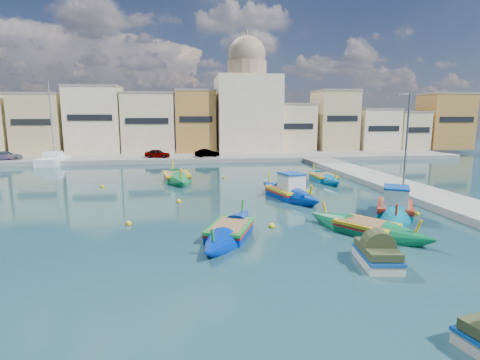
{
  "coord_description": "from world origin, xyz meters",
  "views": [
    {
      "loc": [
        0.02,
        -21.87,
        6.18
      ],
      "look_at": [
        4.0,
        6.0,
        1.4
      ],
      "focal_mm": 28.0,
      "sensor_mm": 36.0,
      "label": 1
    }
  ],
  "objects_px": {
    "luzzu_cyan_mid": "(323,178)",
    "luzzu_green": "(177,178)",
    "quay_street_lamp": "(406,140)",
    "luzzu_turquoise_cabin": "(395,209)",
    "luzzu_cyan_south": "(366,229)",
    "church_block": "(247,103)",
    "luzzu_blue_south": "(230,232)",
    "tender_far": "(377,255)",
    "yacht_north": "(59,160)",
    "luzzu_blue_cabin": "(288,193)"
  },
  "relations": [
    {
      "from": "luzzu_green",
      "to": "quay_street_lamp",
      "type": "bearing_deg",
      "value": -24.9
    },
    {
      "from": "quay_street_lamp",
      "to": "luzzu_cyan_south",
      "type": "height_order",
      "value": "quay_street_lamp"
    },
    {
      "from": "luzzu_cyan_mid",
      "to": "yacht_north",
      "type": "height_order",
      "value": "yacht_north"
    },
    {
      "from": "luzzu_turquoise_cabin",
      "to": "luzzu_cyan_south",
      "type": "bearing_deg",
      "value": -136.37
    },
    {
      "from": "luzzu_cyan_mid",
      "to": "luzzu_green",
      "type": "bearing_deg",
      "value": 171.98
    },
    {
      "from": "luzzu_blue_cabin",
      "to": "luzzu_blue_south",
      "type": "relative_size",
      "value": 1.1
    },
    {
      "from": "luzzu_green",
      "to": "tender_far",
      "type": "relative_size",
      "value": 3.23
    },
    {
      "from": "luzzu_cyan_mid",
      "to": "tender_far",
      "type": "height_order",
      "value": "luzzu_cyan_mid"
    },
    {
      "from": "quay_street_lamp",
      "to": "luzzu_green",
      "type": "distance_m",
      "value": 20.75
    },
    {
      "from": "church_block",
      "to": "luzzu_cyan_south",
      "type": "bearing_deg",
      "value": -90.76
    },
    {
      "from": "luzzu_blue_cabin",
      "to": "luzzu_blue_south",
      "type": "distance_m",
      "value": 10.42
    },
    {
      "from": "church_block",
      "to": "luzzu_turquoise_cabin",
      "type": "relative_size",
      "value": 2.15
    },
    {
      "from": "tender_far",
      "to": "luzzu_cyan_south",
      "type": "bearing_deg",
      "value": 69.18
    },
    {
      "from": "yacht_north",
      "to": "luzzu_green",
      "type": "bearing_deg",
      "value": -45.78
    },
    {
      "from": "luzzu_blue_south",
      "to": "luzzu_cyan_south",
      "type": "relative_size",
      "value": 1.15
    },
    {
      "from": "luzzu_blue_south",
      "to": "yacht_north",
      "type": "relative_size",
      "value": 0.7
    },
    {
      "from": "quay_street_lamp",
      "to": "tender_far",
      "type": "relative_size",
      "value": 2.85
    },
    {
      "from": "luzzu_turquoise_cabin",
      "to": "luzzu_cyan_mid",
      "type": "height_order",
      "value": "luzzu_turquoise_cabin"
    },
    {
      "from": "luzzu_cyan_mid",
      "to": "tender_far",
      "type": "distance_m",
      "value": 21.06
    },
    {
      "from": "tender_far",
      "to": "yacht_north",
      "type": "xyz_separation_m",
      "value": [
        -24.93,
        38.86,
        0.06
      ]
    },
    {
      "from": "luzzu_turquoise_cabin",
      "to": "luzzu_blue_south",
      "type": "height_order",
      "value": "luzzu_turquoise_cabin"
    },
    {
      "from": "luzzu_turquoise_cabin",
      "to": "luzzu_cyan_south",
      "type": "height_order",
      "value": "luzzu_turquoise_cabin"
    },
    {
      "from": "luzzu_turquoise_cabin",
      "to": "luzzu_blue_cabin",
      "type": "relative_size",
      "value": 1.0
    },
    {
      "from": "yacht_north",
      "to": "luzzu_cyan_mid",
      "type": "bearing_deg",
      "value": -31.44
    },
    {
      "from": "luzzu_cyan_mid",
      "to": "luzzu_green",
      "type": "relative_size",
      "value": 0.86
    },
    {
      "from": "luzzu_green",
      "to": "yacht_north",
      "type": "distance_m",
      "value": 22.98
    },
    {
      "from": "luzzu_turquoise_cabin",
      "to": "yacht_north",
      "type": "distance_m",
      "value": 43.47
    },
    {
      "from": "luzzu_blue_south",
      "to": "church_block",
      "type": "bearing_deg",
      "value": 79.69
    },
    {
      "from": "quay_street_lamp",
      "to": "luzzu_green",
      "type": "relative_size",
      "value": 0.88
    },
    {
      "from": "quay_street_lamp",
      "to": "tender_far",
      "type": "distance_m",
      "value": 17.26
    },
    {
      "from": "luzzu_blue_cabin",
      "to": "luzzu_cyan_south",
      "type": "distance_m",
      "value": 9.52
    },
    {
      "from": "church_block",
      "to": "luzzu_green",
      "type": "xyz_separation_m",
      "value": [
        -11.02,
        -25.43,
        -8.11
      ]
    },
    {
      "from": "church_block",
      "to": "luzzu_blue_south",
      "type": "xyz_separation_m",
      "value": [
        -7.86,
        -43.24,
        -8.17
      ]
    },
    {
      "from": "quay_street_lamp",
      "to": "yacht_north",
      "type": "distance_m",
      "value": 42.8
    },
    {
      "from": "quay_street_lamp",
      "to": "yacht_north",
      "type": "bearing_deg",
      "value": 144.02
    },
    {
      "from": "luzzu_cyan_mid",
      "to": "tender_far",
      "type": "xyz_separation_m",
      "value": [
        -5.28,
        -20.39,
        0.16
      ]
    },
    {
      "from": "church_block",
      "to": "luzzu_blue_south",
      "type": "bearing_deg",
      "value": -100.31
    },
    {
      "from": "luzzu_green",
      "to": "luzzu_cyan_south",
      "type": "bearing_deg",
      "value": -60.39
    },
    {
      "from": "luzzu_cyan_mid",
      "to": "luzzu_blue_south",
      "type": "bearing_deg",
      "value": -124.88
    },
    {
      "from": "quay_street_lamp",
      "to": "yacht_north",
      "type": "height_order",
      "value": "yacht_north"
    },
    {
      "from": "luzzu_cyan_mid",
      "to": "quay_street_lamp",
      "type": "bearing_deg",
      "value": -56.92
    },
    {
      "from": "luzzu_turquoise_cabin",
      "to": "tender_far",
      "type": "xyz_separation_m",
      "value": [
        -5.21,
        -7.53,
        0.05
      ]
    },
    {
      "from": "luzzu_green",
      "to": "luzzu_cyan_south",
      "type": "distance_m",
      "value": 21.12
    },
    {
      "from": "luzzu_blue_south",
      "to": "yacht_north",
      "type": "xyz_separation_m",
      "value": [
        -19.18,
        34.29,
        0.21
      ]
    },
    {
      "from": "quay_street_lamp",
      "to": "luzzu_blue_cabin",
      "type": "relative_size",
      "value": 0.9
    },
    {
      "from": "luzzu_blue_cabin",
      "to": "luzzu_green",
      "type": "xyz_separation_m",
      "value": [
        -8.7,
        9.0,
        -0.08
      ]
    },
    {
      "from": "luzzu_cyan_mid",
      "to": "luzzu_cyan_south",
      "type": "height_order",
      "value": "same"
    },
    {
      "from": "luzzu_cyan_mid",
      "to": "luzzu_green",
      "type": "distance_m",
      "value": 14.32
    },
    {
      "from": "luzzu_green",
      "to": "tender_far",
      "type": "height_order",
      "value": "luzzu_green"
    },
    {
      "from": "church_block",
      "to": "luzzu_green",
      "type": "distance_m",
      "value": 28.88
    }
  ]
}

